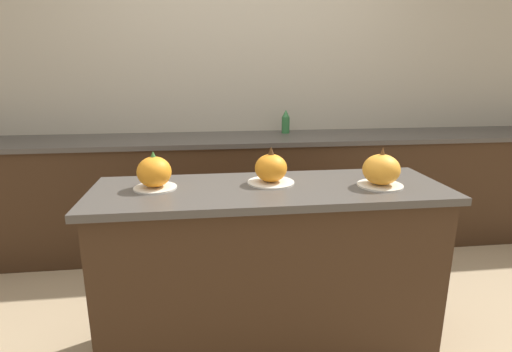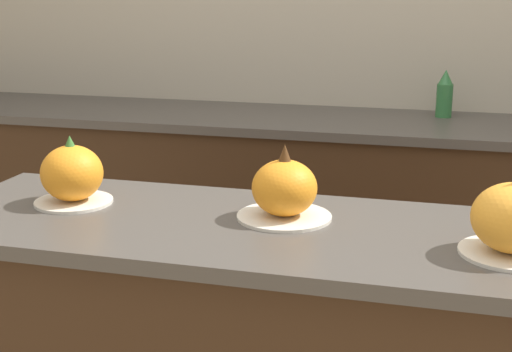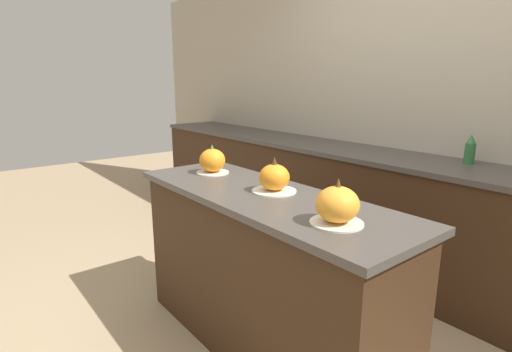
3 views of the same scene
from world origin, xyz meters
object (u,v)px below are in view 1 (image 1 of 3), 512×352
pumpkin_cake_center (271,169)px  pumpkin_cake_right (381,171)px  pumpkin_cake_left (154,173)px  bottle_tall (286,122)px

pumpkin_cake_center → pumpkin_cake_right: (0.51, -0.11, 0.01)m
pumpkin_cake_left → pumpkin_cake_right: pumpkin_cake_right is taller
pumpkin_cake_center → pumpkin_cake_right: size_ratio=1.07×
pumpkin_cake_left → bottle_tall: 1.66m
pumpkin_cake_left → bottle_tall: bearing=57.4°
pumpkin_cake_center → pumpkin_cake_right: pumpkin_cake_right is taller
pumpkin_cake_center → bottle_tall: (0.35, 1.38, 0.05)m
pumpkin_cake_center → pumpkin_cake_right: bearing=-12.7°
pumpkin_cake_right → bottle_tall: (-0.16, 1.49, 0.04)m
pumpkin_cake_left → pumpkin_cake_center: pumpkin_cake_center is taller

